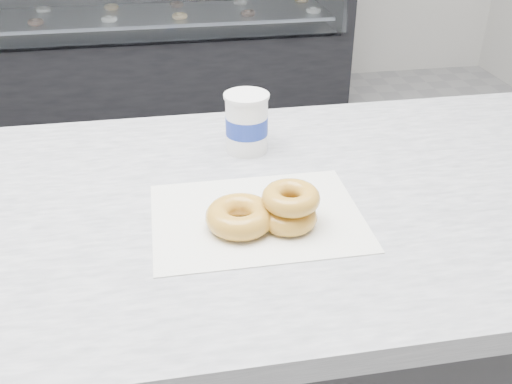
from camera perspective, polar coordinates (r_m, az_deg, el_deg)
ground at (r=2.01m, az=-8.83°, el=-14.27°), size 5.00×5.00×0.00m
display_case at (r=3.67m, az=-10.91°, el=15.65°), size 2.40×0.74×1.25m
wax_paper at (r=0.93m, az=0.11°, el=-2.48°), size 0.34×0.26×0.00m
donut_single at (r=0.90m, az=-1.61°, el=-2.45°), size 0.13×0.13×0.04m
donut_stack at (r=0.90m, az=3.37°, el=-1.52°), size 0.13×0.13×0.06m
coffee_cup at (r=1.12m, az=-0.94°, el=7.00°), size 0.11×0.11×0.12m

